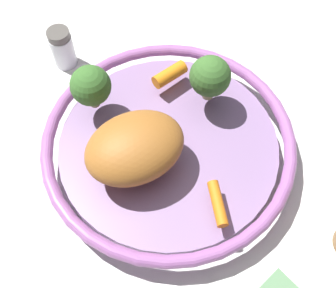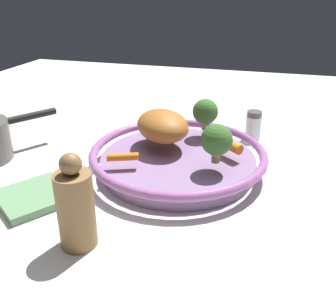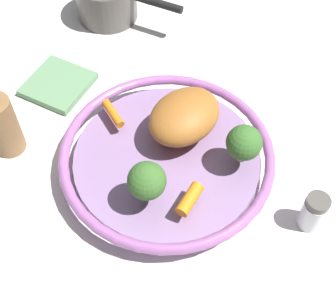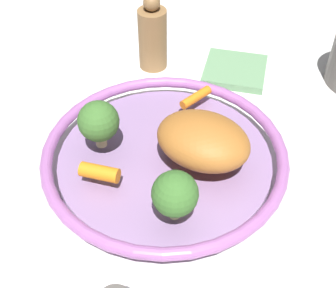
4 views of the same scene
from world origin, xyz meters
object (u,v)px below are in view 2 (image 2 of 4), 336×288
pepper_mill (76,207)px  roast_chicken_piece (163,126)px  broccoli_floret_small (217,140)px  dish_towel (33,197)px  serving_bowl (178,158)px  salt_shaker (253,125)px  baby_carrot_center (230,145)px  baby_carrot_left (123,157)px  broccoli_floret_edge (205,112)px

pepper_mill → roast_chicken_piece: bearing=82.7°
broccoli_floret_small → dish_towel: size_ratio=0.65×
serving_bowl → salt_shaker: (0.13, 0.20, 0.01)m
serving_bowl → baby_carrot_center: bearing=11.4°
roast_chicken_piece → pepper_mill: size_ratio=0.90×
baby_carrot_left → roast_chicken_piece: bearing=69.7°
serving_bowl → broccoli_floret_edge: size_ratio=5.01×
roast_chicken_piece → serving_bowl: bearing=-39.5°
pepper_mill → serving_bowl: bearing=73.1°
baby_carrot_center → salt_shaker: salt_shaker is taller
roast_chicken_piece → baby_carrot_left: (-0.04, -0.11, -0.02)m
baby_carrot_left → baby_carrot_center: bearing=28.6°
broccoli_floret_edge → salt_shaker: size_ratio=1.01×
broccoli_floret_small → dish_towel: (-0.29, -0.14, -0.08)m
baby_carrot_left → broccoli_floret_small: bearing=13.7°
serving_bowl → broccoli_floret_small: broccoli_floret_small is taller
baby_carrot_center → broccoli_floret_edge: (-0.07, 0.09, 0.03)m
roast_chicken_piece → broccoli_floret_small: (0.12, -0.07, 0.01)m
baby_carrot_left → salt_shaker: (0.22, 0.28, -0.02)m
broccoli_floret_small → salt_shaker: size_ratio=1.05×
baby_carrot_center → salt_shaker: (0.03, 0.18, -0.02)m
pepper_mill → broccoli_floret_small: bearing=54.2°
baby_carrot_center → broccoli_floret_small: broccoli_floret_small is taller
baby_carrot_center → baby_carrot_left: baby_carrot_center is taller
salt_shaker → dish_towel: bearing=-132.1°
baby_carrot_left → pepper_mill: bearing=-88.6°
dish_towel → broccoli_floret_small: bearing=25.6°
baby_carrot_center → salt_shaker: size_ratio=0.76×
baby_carrot_center → broccoli_floret_edge: size_ratio=0.75×
baby_carrot_left → pepper_mill: size_ratio=0.40×
roast_chicken_piece → salt_shaker: bearing=43.7°
baby_carrot_center → dish_towel: baby_carrot_center is taller
broccoli_floret_small → broccoli_floret_edge: 0.16m
baby_carrot_center → baby_carrot_left: (-0.18, -0.10, -0.00)m
serving_bowl → salt_shaker: 0.24m
salt_shaker → pepper_mill: bearing=-114.7°
salt_shaker → serving_bowl: bearing=-123.5°
broccoli_floret_small → broccoli_floret_edge: (-0.05, 0.15, -0.00)m
broccoli_floret_small → pepper_mill: (-0.16, -0.22, -0.03)m
serving_bowl → pepper_mill: 0.28m
baby_carrot_left → broccoli_floret_edge: (0.12, 0.19, 0.03)m
baby_carrot_center → pepper_mill: size_ratio=0.36×
salt_shaker → dish_towel: size_ratio=0.62×
roast_chicken_piece → broccoli_floret_edge: bearing=47.2°
roast_chicken_piece → baby_carrot_left: bearing=-110.3°
broccoli_floret_edge → salt_shaker: broccoli_floret_edge is taller
pepper_mill → baby_carrot_center: bearing=57.6°
broccoli_floret_edge → serving_bowl: bearing=-105.7°
broccoli_floret_small → salt_shaker: (0.05, 0.24, -0.06)m
baby_carrot_center → pepper_mill: bearing=-122.4°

